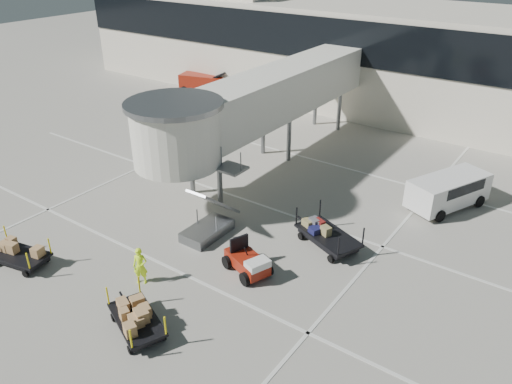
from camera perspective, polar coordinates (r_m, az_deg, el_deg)
ground at (r=20.94m, az=-11.64°, el=-12.07°), size 140.00×140.00×0.00m
lane_markings at (r=27.16m, az=1.53°, el=-1.41°), size 40.00×30.00×0.02m
terminal at (r=43.34m, az=17.89°, el=14.23°), size 64.00×12.11×15.20m
jet_bridge at (r=29.42m, az=-0.54°, el=10.01°), size 5.70×20.40×6.03m
baggage_tug at (r=21.72m, az=-0.93°, el=-8.00°), size 2.43×2.02×1.44m
suitcase_cart at (r=23.69m, az=8.16°, el=-4.93°), size 3.96×2.70×1.54m
box_cart_near at (r=19.48m, az=-13.74°, el=-13.80°), size 3.42×2.36×1.34m
box_cart_far at (r=24.64m, az=-25.61°, el=-6.49°), size 3.44×1.89×1.32m
ground_worker at (r=21.50m, az=-13.09°, el=-8.24°), size 0.73×0.66×1.67m
minivan at (r=28.46m, az=21.30°, el=0.36°), size 3.57×4.95×1.75m
belt_loader at (r=47.08m, az=-6.03°, el=12.22°), size 4.73×2.82×2.15m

